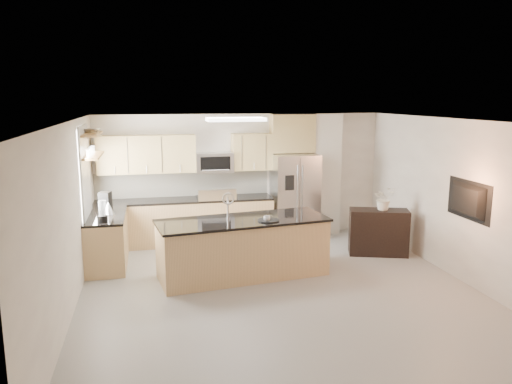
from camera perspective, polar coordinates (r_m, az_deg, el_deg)
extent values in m
plane|color=gray|center=(7.82, 2.81, -11.31)|extent=(6.50, 6.50, 0.00)
cube|color=white|center=(7.25, 3.01, 8.10)|extent=(6.00, 6.50, 0.02)
cube|color=silver|center=(10.54, -1.67, 1.85)|extent=(6.00, 0.02, 2.60)
cube|color=silver|center=(4.50, 13.88, -10.91)|extent=(6.00, 0.02, 2.60)
cube|color=silver|center=(7.27, -20.63, -2.95)|extent=(0.02, 6.50, 2.60)
cube|color=silver|center=(8.69, 22.40, -0.91)|extent=(0.02, 6.50, 2.60)
cube|color=tan|center=(10.25, -8.07, -3.43)|extent=(3.55, 0.65, 0.88)
cube|color=black|center=(10.14, -8.14, -0.91)|extent=(3.55, 0.66, 0.04)
cube|color=white|center=(10.40, -8.31, 0.95)|extent=(3.55, 0.02, 0.52)
cube|color=tan|center=(9.22, -16.64, -5.40)|extent=(0.65, 1.50, 0.88)
cube|color=black|center=(9.11, -16.79, -2.61)|extent=(0.66, 1.50, 0.04)
cube|color=black|center=(10.30, -4.60, -3.22)|extent=(0.76, 0.64, 0.90)
cube|color=black|center=(10.20, -4.64, -0.68)|extent=(0.76, 0.62, 0.03)
cube|color=silver|center=(9.89, -4.42, -0.37)|extent=(0.76, 0.04, 0.22)
cube|color=tan|center=(10.14, -12.39, 4.24)|extent=(1.92, 0.33, 0.75)
cube|color=tan|center=(10.35, -0.48, 4.62)|extent=(0.82, 0.33, 0.75)
cube|color=silver|center=(10.21, -4.80, 3.39)|extent=(0.76, 0.40, 0.40)
cube|color=black|center=(10.01, -4.65, 3.25)|extent=(0.60, 0.02, 0.28)
cube|color=silver|center=(10.50, 4.41, -0.49)|extent=(0.92, 0.75, 1.78)
cube|color=gray|center=(10.14, 5.02, -0.90)|extent=(0.02, 0.01, 1.69)
cube|color=black|center=(10.00, 3.87, 1.05)|extent=(0.18, 0.03, 0.30)
cube|color=silver|center=(10.87, 7.95, 2.02)|extent=(0.60, 0.30, 2.60)
cube|color=white|center=(9.00, -19.02, 1.97)|extent=(0.03, 1.05, 1.55)
cube|color=silver|center=(9.00, -18.92, 1.97)|extent=(0.03, 1.15, 1.65)
cube|color=olive|center=(9.05, -18.21, 3.98)|extent=(0.30, 1.20, 0.04)
cube|color=olive|center=(9.01, -18.35, 6.31)|extent=(0.30, 1.20, 0.04)
cube|color=white|center=(8.73, -2.33, 8.30)|extent=(1.00, 0.50, 0.06)
cube|color=tan|center=(8.32, -1.50, -6.51)|extent=(2.84, 1.31, 0.93)
cube|color=black|center=(8.19, -1.52, -3.28)|extent=(2.91, 1.38, 0.04)
cube|color=black|center=(8.16, -2.97, -3.45)|extent=(0.58, 0.42, 0.01)
cylinder|color=silver|center=(8.34, -3.24, -1.70)|extent=(0.03, 0.03, 0.34)
torus|color=silver|center=(8.24, -3.19, -0.78)|extent=(0.21, 0.03, 0.21)
cube|color=black|center=(9.72, 13.82, -4.47)|extent=(1.17, 0.77, 0.86)
imported|color=silver|center=(8.06, 1.24, -3.05)|extent=(0.14, 0.14, 0.09)
cylinder|color=black|center=(8.09, 1.45, -3.25)|extent=(0.46, 0.46, 0.02)
cylinder|color=black|center=(8.57, -17.09, -2.95)|extent=(0.16, 0.16, 0.11)
cylinder|color=silver|center=(8.53, -17.16, -1.76)|extent=(0.12, 0.12, 0.26)
cone|color=silver|center=(9.11, -16.51, -1.75)|extent=(0.20, 0.20, 0.22)
cylinder|color=black|center=(9.08, -16.55, -1.00)|extent=(0.04, 0.04, 0.04)
cube|color=black|center=(9.36, -16.84, -1.04)|extent=(0.23, 0.26, 0.35)
cylinder|color=silver|center=(9.31, -16.84, -1.61)|extent=(0.11, 0.11, 0.12)
imported|color=silver|center=(9.09, -18.32, 6.75)|extent=(0.45, 0.45, 0.09)
imported|color=white|center=(9.58, 14.43, -0.06)|extent=(0.67, 0.61, 0.66)
imported|color=black|center=(8.47, 22.68, -0.87)|extent=(0.14, 1.08, 0.62)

